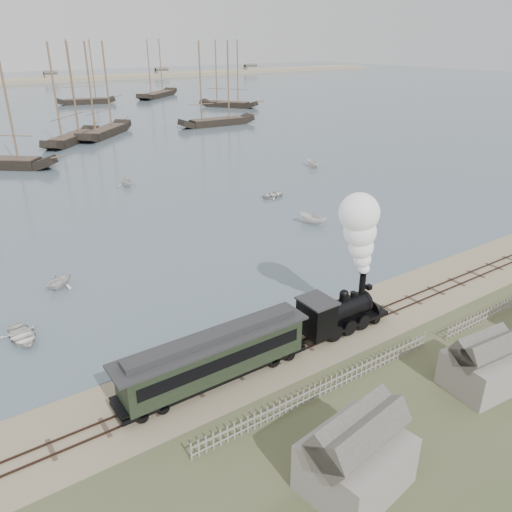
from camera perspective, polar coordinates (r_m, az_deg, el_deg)
ground at (r=40.87m, az=8.23°, el=-6.95°), size 600.00×600.00×0.00m
rail_track at (r=39.64m, az=10.19°, el=-8.09°), size 120.00×1.80×0.16m
picket_fence_west at (r=33.00m, az=7.95°, el=-15.40°), size 19.00×0.10×1.20m
picket_fence_east at (r=45.97m, az=26.44°, el=-5.74°), size 15.00×0.10×1.20m
shed_left at (r=28.13m, az=11.03°, el=-24.27°), size 5.00×4.00×4.10m
shed_mid at (r=36.16m, az=23.90°, el=-13.58°), size 4.00×3.50×3.60m
locomotive at (r=37.81m, az=11.36°, el=-1.76°), size 8.23×3.07×10.25m
passenger_coach at (r=32.55m, az=-4.76°, el=-11.32°), size 13.34×2.57×3.24m
beached_dinghy at (r=39.22m, az=5.10°, el=-7.46°), size 4.29×5.01×0.88m
rowboat_0 at (r=41.08m, az=-25.17°, el=-8.31°), size 4.03×3.05×0.78m
rowboat_1 at (r=47.85m, az=-21.62°, el=-2.60°), size 3.52×3.68×1.50m
rowboat_2 at (r=60.01m, az=6.46°, el=4.19°), size 3.65×2.91×1.34m
rowboat_3 at (r=70.41m, az=2.11°, el=7.05°), size 2.79×3.76×0.75m
rowboat_4 at (r=61.35m, az=11.42°, el=4.44°), size 3.78×3.95×1.61m
rowboat_5 at (r=87.45m, az=6.47°, el=10.43°), size 3.54×1.82×1.30m
rowboat_7 at (r=78.00m, az=-14.61°, el=8.33°), size 3.24×2.80×1.70m
schooner_3 at (r=119.82m, az=-17.41°, el=17.70°), size 17.73×17.78×20.00m
schooner_4 at (r=129.52m, az=-4.60°, el=19.02°), size 20.16×5.38×20.00m
schooner_5 at (r=164.84m, az=-3.23°, el=20.08°), size 14.40×17.94×20.00m
schooner_8 at (r=181.44m, az=-19.23°, el=19.23°), size 19.02×7.59×20.00m
schooner_9 at (r=196.47m, az=-11.40°, el=20.28°), size 22.60×20.34×20.00m
schooner_10 at (r=113.78m, az=-20.95°, el=16.97°), size 16.21×16.72×20.00m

